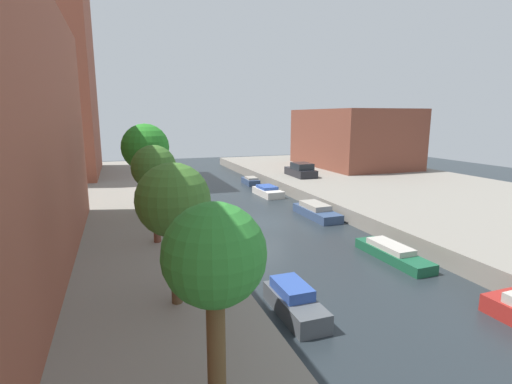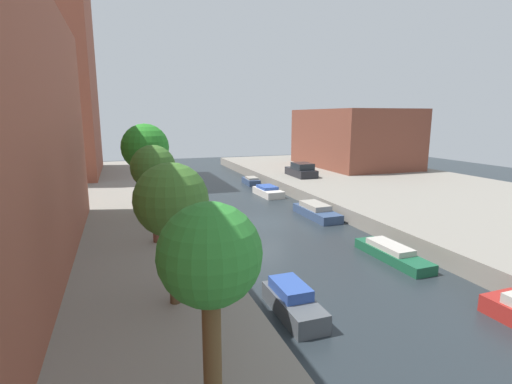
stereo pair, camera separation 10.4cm
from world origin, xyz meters
name	(u,v)px [view 2 (the right image)]	position (x,y,z in m)	size (l,w,h in m)	color
ground_plane	(266,223)	(0.00, 0.00, 0.00)	(84.00, 84.00, 0.00)	#232B30
quay_left	(6,239)	(-15.00, 0.00, 0.50)	(20.00, 64.00, 1.00)	gray
quay_right	(443,200)	(15.00, 0.00, 0.50)	(20.00, 64.00, 1.00)	gray
apartment_tower_far	(39,74)	(-16.00, 21.34, 11.10)	(10.00, 13.97, 20.21)	brown
low_block_right	(353,138)	(18.00, 17.49, 4.40)	(10.00, 14.27, 6.80)	brown
street_tree_0	(210,260)	(-7.46, -16.75, 4.46)	(1.91, 1.91, 4.52)	brown
street_tree_1	(171,201)	(-7.46, -11.29, 4.39)	(2.34, 2.34, 4.61)	brown
street_tree_2	(153,169)	(-7.46, -4.71, 4.57)	(2.09, 2.09, 4.69)	brown
street_tree_3	(145,148)	(-7.46, 0.54, 5.17)	(2.79, 2.79, 5.58)	brown
parked_car	(301,171)	(8.33, 11.82, 1.58)	(1.96, 4.18, 1.38)	black
moored_boat_left_1	(293,302)	(-3.38, -11.60, 0.46)	(1.22, 3.25, 1.09)	#4C5156
moored_boat_left_2	(228,240)	(-3.60, -3.65, 0.34)	(1.65, 4.32, 0.83)	maroon
moored_boat_left_3	(205,213)	(-3.57, 2.46, 0.38)	(1.33, 4.06, 0.87)	beige
moored_boat_left_4	(192,195)	(-3.23, 9.40, 0.31)	(1.51, 3.33, 0.63)	#4C5156
moored_boat_right_1	(392,253)	(3.51, -8.33, 0.32)	(1.31, 4.62, 0.76)	#195638
moored_boat_right_2	(316,211)	(3.91, 0.28, 0.40)	(1.62, 4.57, 0.95)	#33476B
moored_boat_right_3	(268,192)	(3.38, 8.36, 0.37)	(1.76, 3.74, 0.86)	beige
moored_boat_right_4	(251,181)	(3.81, 14.42, 0.35)	(1.31, 3.07, 0.79)	#33476B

